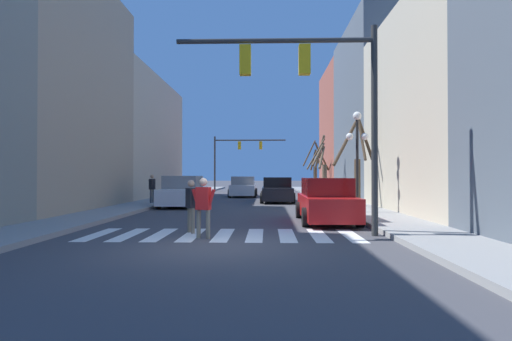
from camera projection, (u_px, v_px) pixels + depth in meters
ground_plane at (215, 247)px, 9.46m from camera, size 240.00×240.00×0.00m
sidewalk_right at (454, 245)px, 9.30m from camera, size 2.20×90.00×0.15m
building_row_left at (40, 96)px, 19.24m from camera, size 6.00×33.60×12.84m
building_row_right at (407, 118)px, 24.18m from camera, size 6.00×38.59×11.89m
crosswalk_stripes at (223, 235)px, 11.32m from camera, size 7.65×2.60×0.01m
traffic_signal_near at (317, 85)px, 11.27m from camera, size 5.69×0.28×5.92m
traffic_signal_far at (236, 151)px, 41.79m from camera, size 7.52×0.28×5.80m
street_lamp_right_corner at (357, 141)px, 16.98m from camera, size 0.95×0.36×4.27m
car_parked_right_mid at (277, 190)px, 25.44m from camera, size 2.11×4.77×1.58m
car_parked_right_near at (326, 201)px, 14.47m from camera, size 2.00×4.49×1.60m
car_driving_away_lane at (183, 192)px, 21.54m from camera, size 2.19×4.40×1.67m
car_parked_right_far at (243, 187)px, 31.67m from camera, size 2.16×4.46×1.61m
pedestrian_near_right_corner at (152, 186)px, 22.55m from camera, size 0.29×0.68×1.60m
pedestrian_on_right_sidewalk at (191, 202)px, 11.74m from camera, size 0.44×0.60×1.56m
pedestrian_on_left_sidewalk at (203, 203)px, 10.72m from camera, size 0.69×0.31×1.63m
street_tree_right_near at (357, 163)px, 20.17m from camera, size 2.61×2.18×4.79m
street_tree_right_mid at (322, 168)px, 28.18m from camera, size 1.48×2.68×4.45m
street_tree_left_near at (316, 168)px, 34.52m from camera, size 2.48×1.56×4.58m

